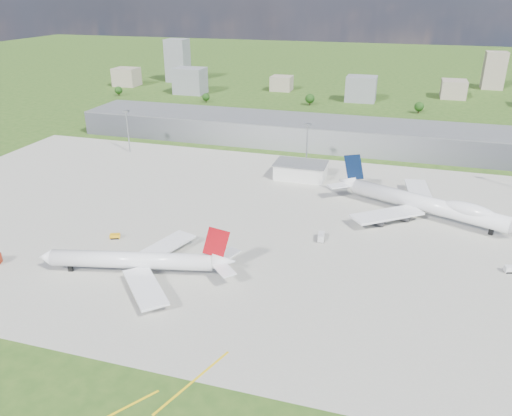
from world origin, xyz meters
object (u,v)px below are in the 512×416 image
(airliner_red_twin, at_px, (139,261))
(airliner_blue_quad, at_px, (426,204))
(van_white_near, at_px, (321,237))
(van_white_far, at_px, (511,269))
(tug_yellow, at_px, (115,236))

(airliner_red_twin, distance_m, airliner_blue_quad, 124.56)
(airliner_red_twin, xyz_separation_m, van_white_near, (56.57, 43.42, -3.67))
(airliner_blue_quad, xyz_separation_m, van_white_far, (28.97, -40.66, -4.83))
(airliner_red_twin, height_order, van_white_near, airliner_red_twin)
(van_white_far, bearing_deg, airliner_red_twin, -178.87)
(van_white_far, bearing_deg, airliner_blue_quad, 109.60)
(van_white_near, relative_size, van_white_far, 1.13)
(airliner_blue_quad, relative_size, tug_yellow, 17.88)
(airliner_red_twin, xyz_separation_m, tug_yellow, (-23.00, 21.30, -4.11))
(airliner_blue_quad, relative_size, van_white_near, 13.41)
(airliner_red_twin, distance_m, van_white_near, 71.41)
(airliner_blue_quad, distance_m, van_white_near, 53.53)
(airliner_red_twin, xyz_separation_m, van_white_far, (125.30, 38.29, -3.84))
(tug_yellow, distance_m, van_white_far, 149.27)
(airliner_blue_quad, bearing_deg, van_white_near, -115.73)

